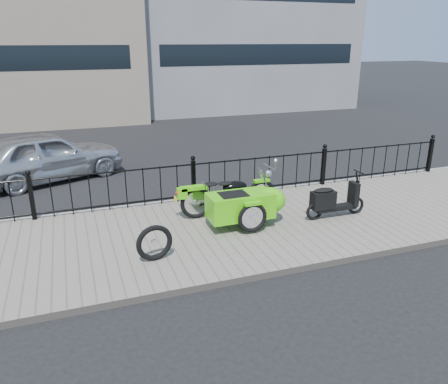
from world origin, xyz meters
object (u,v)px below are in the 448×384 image
object	(u,v)px
scooter	(332,201)
spare_tire	(154,243)
motorcycle_sidecar	(246,202)
sedan_car	(47,156)

from	to	relation	value
scooter	spare_tire	xyz separation A→B (m)	(-3.92, -0.63, -0.05)
motorcycle_sidecar	spare_tire	distance (m)	2.28
scooter	motorcycle_sidecar	bearing A→B (deg)	170.27
motorcycle_sidecar	scooter	size ratio (longest dim) A/B	1.61
scooter	sedan_car	size ratio (longest dim) A/B	0.35
motorcycle_sidecar	sedan_car	distance (m)	6.27
motorcycle_sidecar	sedan_car	world-z (taller)	sedan_car
spare_tire	sedan_car	distance (m)	6.15
spare_tire	motorcycle_sidecar	bearing A→B (deg)	24.64
spare_tire	sedan_car	size ratio (longest dim) A/B	0.16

